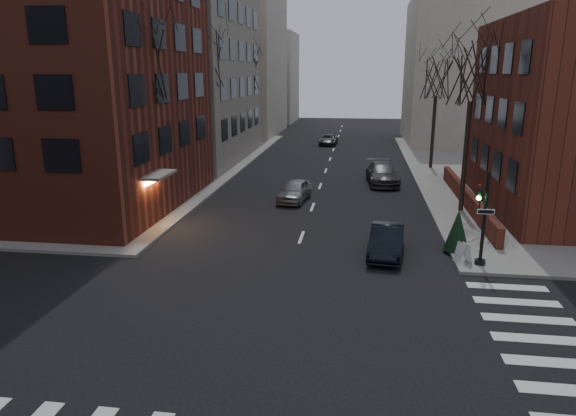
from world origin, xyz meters
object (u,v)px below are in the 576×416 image
(car_lane_gray, at_px, (382,174))
(car_lane_far, at_px, (328,140))
(streetlamp_far, at_px, (257,108))
(tree_left_a, at_px, (139,64))
(traffic_signal, at_px, (482,225))
(car_lane_silver, at_px, (295,191))
(tree_left_b, at_px, (206,60))
(sandwich_board, at_px, (463,253))
(parked_sedan, at_px, (387,241))
(tree_right_a, at_px, (473,72))
(streetlamp_near, at_px, (200,129))
(tree_left_c, at_px, (247,72))
(evergreen_shrub, at_px, (457,230))
(tree_right_b, at_px, (437,77))

(car_lane_gray, relative_size, car_lane_far, 1.28)
(streetlamp_far, bearing_deg, tree_left_a, -91.23)
(traffic_signal, xyz_separation_m, streetlamp_far, (-16.14, 33.01, 2.33))
(car_lane_silver, bearing_deg, car_lane_gray, 54.17)
(tree_left_b, xyz_separation_m, sandwich_board, (16.10, -16.94, -8.31))
(traffic_signal, height_order, parked_sedan, traffic_signal)
(tree_right_a, relative_size, streetlamp_near, 1.55)
(traffic_signal, relative_size, car_lane_gray, 0.76)
(car_lane_silver, bearing_deg, sandwich_board, -42.53)
(streetlamp_far, bearing_deg, sandwich_board, -64.80)
(tree_left_a, xyz_separation_m, tree_left_c, (0.00, 26.00, -0.44))
(tree_left_c, xyz_separation_m, evergreen_shrub, (16.10, -29.28, -6.92))
(sandwich_board, bearing_deg, car_lane_silver, 107.92)
(car_lane_far, xyz_separation_m, evergreen_shrub, (8.10, -35.04, 0.53))
(traffic_signal, height_order, streetlamp_near, streetlamp_near)
(traffic_signal, xyz_separation_m, tree_left_b, (-16.74, 17.01, 7.00))
(tree_left_b, bearing_deg, streetlamp_far, 87.85)
(evergreen_shrub, bearing_deg, tree_right_a, 78.35)
(traffic_signal, relative_size, tree_left_a, 0.39)
(tree_left_c, xyz_separation_m, car_lane_silver, (7.51, -20.59, -7.35))
(car_lane_silver, bearing_deg, tree_right_b, 59.09)
(tree_left_c, bearing_deg, tree_left_b, -90.00)
(car_lane_silver, xyz_separation_m, evergreen_shrub, (8.59, -8.68, 0.43))
(evergreen_shrub, bearing_deg, sandwich_board, -90.00)
(car_lane_silver, height_order, car_lane_far, car_lane_silver)
(tree_right_a, xyz_separation_m, tree_right_b, (0.00, 14.00, -0.44))
(tree_right_b, distance_m, car_lane_gray, 10.38)
(tree_left_b, relative_size, sandwich_board, 12.04)
(streetlamp_near, distance_m, evergreen_shrub, 19.42)
(tree_right_b, distance_m, car_lane_far, 18.19)
(tree_left_a, bearing_deg, evergreen_shrub, -11.50)
(traffic_signal, relative_size, car_lane_far, 0.97)
(tree_left_a, relative_size, car_lane_far, 2.49)
(parked_sedan, xyz_separation_m, car_lane_gray, (0.38, 15.47, 0.09))
(tree_right_a, height_order, streetlamp_near, tree_right_a)
(traffic_signal, xyz_separation_m, car_lane_silver, (-9.22, 10.41, -1.23))
(parked_sedan, bearing_deg, tree_left_a, 169.18)
(tree_right_a, distance_m, streetlamp_far, 29.65)
(tree_right_b, xyz_separation_m, evergreen_shrub, (-1.50, -21.28, -6.48))
(evergreen_shrub, bearing_deg, tree_left_b, 136.50)
(tree_right_a, bearing_deg, evergreen_shrub, -101.65)
(tree_right_b, relative_size, sandwich_board, 10.23)
(parked_sedan, bearing_deg, tree_right_b, 84.36)
(tree_left_c, height_order, car_lane_far, tree_left_c)
(car_lane_silver, bearing_deg, streetlamp_far, 114.80)
(tree_left_c, distance_m, streetlamp_near, 18.40)
(tree_left_a, bearing_deg, parked_sedan, -17.22)
(tree_left_a, height_order, tree_right_a, tree_left_a)
(tree_right_a, bearing_deg, tree_right_b, 90.00)
(parked_sedan, height_order, car_lane_gray, car_lane_gray)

